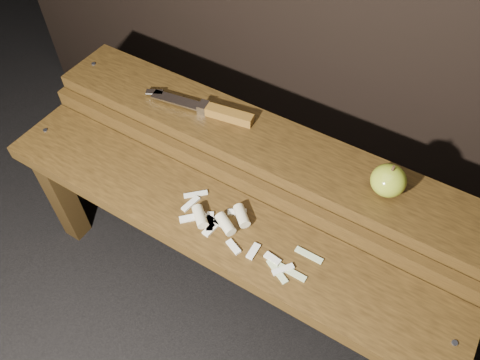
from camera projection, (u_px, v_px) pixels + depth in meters
The scene contains 6 objects.
ground at pixel (230, 284), 1.45m from camera, with size 60.00×60.00×0.00m, color black.
bench_front_tier at pixel (214, 238), 1.14m from camera, with size 1.20×0.20×0.42m.
bench_rear_tier at pixel (261, 162), 1.22m from camera, with size 1.20×0.21×0.50m.
apple at pixel (388, 180), 1.02m from camera, with size 0.08×0.08×0.08m.
knife at pixel (215, 111), 1.20m from camera, with size 0.31×0.08×0.03m.
apple_scraps at pixel (227, 224), 1.08m from camera, with size 0.37×0.13×0.03m.
Camera 1 is at (0.37, -0.55, 1.33)m, focal length 35.00 mm.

